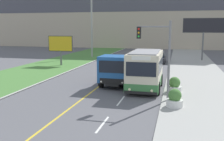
{
  "coord_description": "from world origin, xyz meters",
  "views": [
    {
      "loc": [
        6.39,
        -4.75,
        5.04
      ],
      "look_at": [
        1.1,
        16.48,
        1.4
      ],
      "focal_mm": 42.0,
      "sensor_mm": 36.0,
      "label": 1
    }
  ],
  "objects": [
    {
      "name": "planter_round_second",
      "position": [
        6.3,
        15.54,
        0.59
      ],
      "size": [
        1.09,
        1.09,
        1.18
      ],
      "color": "silver",
      "rests_on": "sidewalk_right"
    },
    {
      "name": "billboard_large",
      "position": [
        10.12,
        36.96,
        5.04
      ],
      "size": [
        6.05,
        0.24,
        6.37
      ],
      "color": "#59595B",
      "rests_on": "ground_plane"
    },
    {
      "name": "dump_truck",
      "position": [
        1.43,
        17.09,
        1.34
      ],
      "size": [
        2.57,
        6.71,
        2.68
      ],
      "color": "black",
      "rests_on": "ground_plane"
    },
    {
      "name": "billboard_small",
      "position": [
        -8.58,
        27.22,
        2.75
      ],
      "size": [
        3.4,
        0.24,
        3.91
      ],
      "color": "#59595B",
      "rests_on": "ground_plane"
    },
    {
      "name": "city_bus",
      "position": [
        3.96,
        16.15,
        1.58
      ],
      "size": [
        2.61,
        5.5,
        3.13
      ],
      "color": "beige",
      "rests_on": "ground_plane"
    },
    {
      "name": "planter_round_near",
      "position": [
        6.37,
        11.64,
        0.58
      ],
      "size": [
        1.04,
        1.04,
        1.15
      ],
      "color": "silver",
      "rests_on": "sidewalk_right"
    },
    {
      "name": "utility_pole_far",
      "position": [
        -7.68,
        37.6,
        5.13
      ],
      "size": [
        1.8,
        0.28,
        10.15
      ],
      "color": "#9E9E99",
      "rests_on": "ground_plane"
    },
    {
      "name": "traffic_light_mast",
      "position": [
        5.22,
        13.08,
        3.49
      ],
      "size": [
        2.28,
        0.32,
        5.46
      ],
      "color": "slate",
      "rests_on": "ground_plane"
    },
    {
      "name": "car_distant",
      "position": [
        3.92,
        32.97,
        0.69
      ],
      "size": [
        1.8,
        4.3,
        1.45
      ],
      "color": "black",
      "rests_on": "ground_plane"
    }
  ]
}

